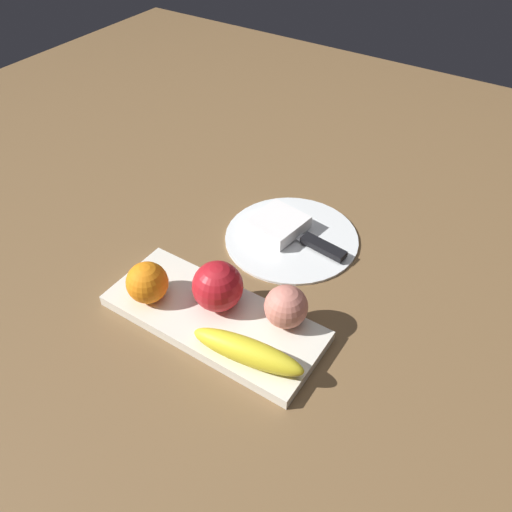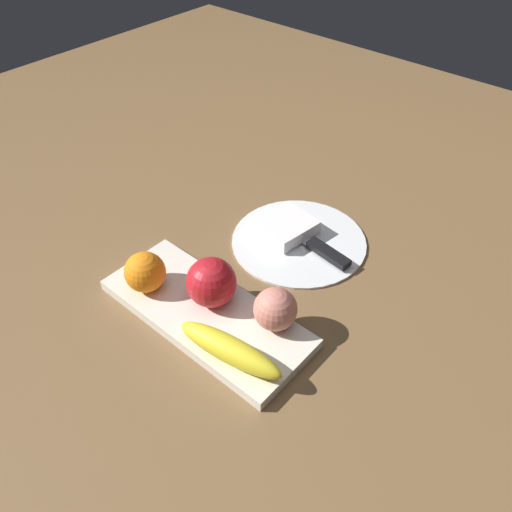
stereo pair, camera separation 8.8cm
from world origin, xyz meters
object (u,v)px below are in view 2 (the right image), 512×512
Objects in this scene: banana at (229,349)px; peach at (275,309)px; folded_napkin at (286,226)px; dinner_plate at (299,240)px; apple at (211,282)px; orange_near_apple at (145,272)px; knife at (322,250)px; fruit_tray at (206,313)px.

peach is (-0.01, -0.09, 0.01)m from banana.
folded_napkin is at bearing -55.74° from peach.
dinner_plate is at bearing -62.47° from peach.
apple is 0.12m from banana.
orange_near_apple reaches higher than folded_napkin.
apple is 0.45× the size of knife.
knife is (0.04, -0.29, -0.03)m from banana.
knife reaches higher than dinner_plate.
peach is at bearing -103.76° from banana.
peach is at bearing 124.26° from folded_napkin.
fruit_tray is 0.25m from folded_napkin.
orange_near_apple is at bearing 74.47° from folded_napkin.
folded_napkin reaches higher than dinner_plate.
fruit_tray is 0.25m from dinner_plate.
orange_near_apple reaches higher than knife.
apple reaches higher than banana.
fruit_tray is at bearing 25.45° from peach.
banana is at bearing 146.65° from apple.
banana is at bearing 113.47° from folded_napkin.
knife is (-0.09, 0.00, -0.01)m from folded_napkin.
apple is at bearing 81.95° from knife.
peach reaches higher than dinner_plate.
fruit_tray is 5.28× the size of peach.
folded_napkin is at bearing 0.00° from dinner_plate.
apple is 0.23m from folded_napkin.
fruit_tray is 1.41× the size of dinner_plate.
dinner_plate is at bearing -111.46° from orange_near_apple.
apple is at bearing -154.22° from orange_near_apple.
knife is at bearing -90.50° from banana.
peach is at bearing -154.55° from fruit_tray.
apple is 1.20× the size of peach.
knife is at bearing -104.98° from apple.
knife reaches higher than fruit_tray.
peach reaches higher than knife.
peach reaches higher than folded_napkin.
orange_near_apple is 1.00× the size of peach.
peach is 0.24m from folded_napkin.
dinner_plate is (0.00, -0.25, -0.00)m from fruit_tray.
banana is 1.82× the size of folded_napkin.
apple is at bearing 88.68° from dinner_plate.
apple is at bearing -76.73° from fruit_tray.
banana reaches higher than dinner_plate.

